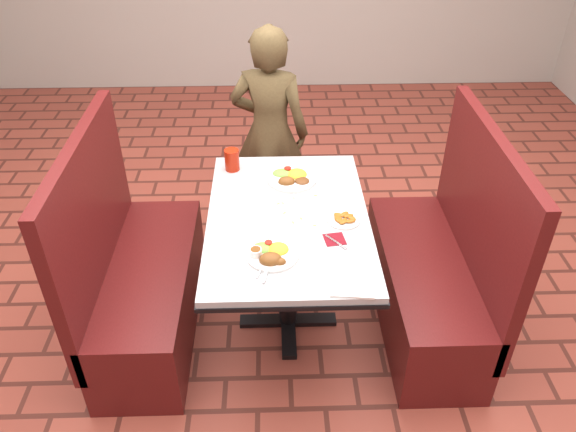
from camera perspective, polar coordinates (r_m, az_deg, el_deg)
The scene contains 14 objects.
dining_table at distance 2.85m, azimuth 0.00°, elevation -1.58°, with size 0.81×1.21×0.75m.
booth_bench_left at distance 3.14m, azimuth -14.83°, elevation -6.53°, with size 0.47×1.20×1.17m.
booth_bench_right at distance 3.17m, azimuth 14.65°, elevation -5.94°, with size 0.47×1.20×1.17m.
diner_person at distance 3.68m, azimuth -1.85°, elevation 8.45°, with size 0.51×0.33×1.40m, color brown.
near_dinner_plate at distance 2.52m, azimuth -1.70°, elevation -3.70°, with size 0.24×0.24×0.07m.
far_dinner_plate at distance 3.06m, azimuth 0.39°, elevation 4.10°, with size 0.27×0.27×0.07m.
plantain_plate at distance 2.76m, azimuth 5.66°, elevation -0.30°, with size 0.16×0.16×0.03m.
maroon_napkin at distance 2.64m, azimuth 4.75°, elevation -2.38°, with size 0.10×0.10×0.00m, color maroon.
spoon_utensil at distance 2.62m, azimuth 4.87°, elevation -2.63°, with size 0.01×0.14×0.00m, color #B9B9BD.
red_tumbler at distance 3.15m, azimuth -5.72°, elevation 5.70°, with size 0.08×0.08×0.12m, color #AE1E0B.
paper_napkin at distance 2.40m, azimuth 6.52°, elevation -7.12°, with size 0.18×0.14×0.01m, color white.
knife_utensil at distance 2.46m, azimuth -2.13°, elevation -5.35°, with size 0.01×0.18×0.00m, color silver.
fork_utensil at distance 2.47m, azimuth -2.68°, elevation -5.31°, with size 0.01×0.14×0.00m, color silver.
lettuce_shreds at distance 2.84m, azimuth 0.77°, elevation 0.73°, with size 0.28×0.32×0.00m, color #8EBB4A, non-canonical shape.
Camera 1 is at (-0.07, -2.27, 2.37)m, focal length 35.00 mm.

